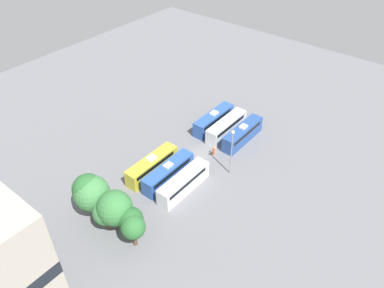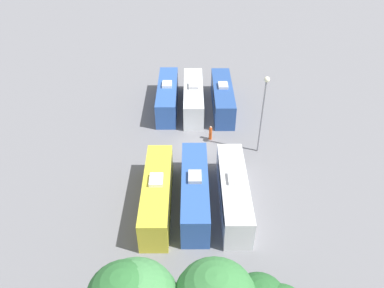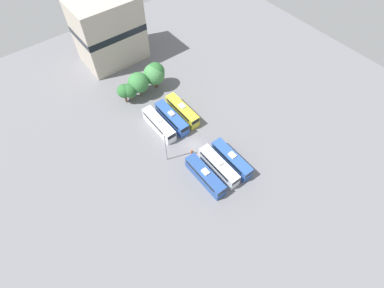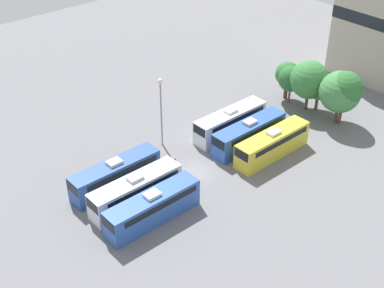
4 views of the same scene
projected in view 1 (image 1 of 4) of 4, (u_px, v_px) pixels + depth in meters
ground_plane at (200, 155)px, 69.89m from camera, size 120.27×120.27×0.00m
bus_0 at (243, 134)px, 72.29m from camera, size 2.49×10.76×3.54m
bus_1 at (226, 126)px, 74.15m from camera, size 2.49×10.76×3.54m
bus_2 at (214, 120)px, 76.02m from camera, size 2.49×10.76×3.54m
bus_3 at (184, 182)px, 61.62m from camera, size 2.49×10.76×3.54m
bus_4 at (168, 173)px, 63.52m from camera, size 2.49×10.76×3.54m
bus_5 at (152, 165)px, 64.98m from camera, size 2.49×10.76×3.54m
worker_person at (213, 151)px, 69.50m from camera, size 0.36×0.36×1.82m
light_pole at (232, 146)px, 62.29m from camera, size 0.60×0.60×9.20m
tree_0 at (133, 227)px, 51.75m from camera, size 3.50×3.50×5.54m
tree_1 at (131, 220)px, 52.82m from camera, size 3.66×3.66×5.61m
tree_2 at (115, 208)px, 53.50m from camera, size 5.27×5.27×7.19m
tree_3 at (106, 213)px, 53.96m from camera, size 3.81×3.81×5.59m
tree_4 at (92, 193)px, 55.78m from camera, size 5.53×5.53×7.34m
tree_5 at (88, 189)px, 55.65m from camera, size 4.77×4.77×7.53m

